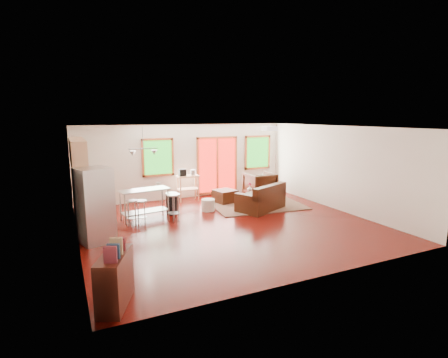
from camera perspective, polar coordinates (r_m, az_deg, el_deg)
name	(u,v)px	position (r m, az deg, el deg)	size (l,w,h in m)	color
floor	(229,225)	(9.51, 0.77, -7.49)	(7.50, 7.00, 0.02)	#3C0603
ceiling	(229,127)	(9.06, 0.81, 8.50)	(7.50, 7.00, 0.02)	white
back_wall	(186,161)	(12.41, -6.27, 2.86)	(7.50, 0.02, 2.60)	silver
left_wall	(74,190)	(8.31, -23.27, -1.62)	(0.02, 7.00, 2.60)	silver
right_wall	(339,168)	(11.32, 18.20, 1.69)	(0.02, 7.00, 2.60)	silver
front_wall	(316,209)	(6.29, 14.86, -4.74)	(7.50, 0.02, 2.60)	silver
window_left	(158,157)	(12.06, -10.73, 3.48)	(1.10, 0.05, 1.30)	#185C14
french_doors	(217,165)	(12.82, -1.10, 2.26)	(1.60, 0.05, 2.10)	red
window_right	(258,152)	(13.55, 5.50, 4.35)	(1.10, 0.05, 1.30)	#185C14
rug	(256,204)	(11.58, 5.24, -4.14)	(2.88, 2.22, 0.03)	#536140
loveseat	(262,200)	(10.89, 6.19, -3.40)	(1.77, 1.44, 0.82)	black
coffee_table	(258,192)	(12.04, 5.58, -2.17)	(0.98, 0.72, 0.35)	#3C140C
armchair	(260,184)	(12.61, 5.86, -0.75)	(0.95, 0.89, 0.98)	black
ottoman	(225,196)	(11.77, 0.14, -2.84)	(0.65, 0.65, 0.44)	black
pouf	(208,205)	(10.81, -2.61, -4.26)	(0.41, 0.41, 0.36)	beige
vase	(250,188)	(11.74, 4.21, -1.47)	(0.21, 0.21, 0.29)	silver
book	(262,188)	(11.67, 6.17, -1.42)	(0.20, 0.03, 0.27)	maroon
cabinets	(84,190)	(10.06, -21.91, -1.73)	(0.64, 2.24, 2.30)	tan
refrigerator	(95,205)	(8.53, -20.29, -4.07)	(0.87, 0.86, 1.74)	#B7BABC
island	(145,199)	(10.07, -12.84, -3.15)	(1.43, 0.73, 0.87)	#B7BABC
cup	(158,183)	(10.04, -10.65, -0.72)	(0.11, 0.09, 0.11)	white
bar_stool_a	(132,207)	(9.61, -14.84, -4.40)	(0.39, 0.39, 0.69)	#B7BABC
bar_stool_b	(141,207)	(9.65, -13.36, -4.40)	(0.37, 0.37, 0.66)	#B7BABC
bar_stool_c	(174,201)	(9.74, -8.24, -3.59)	(0.47, 0.47, 0.77)	#B7BABC
trash_can	(172,203)	(10.48, -8.49, -3.97)	(0.43, 0.43, 0.65)	black
kitchen_cart	(187,179)	(11.96, -6.02, -0.02)	(0.76, 0.52, 1.12)	tan
bookshelf	(115,279)	(5.81, -17.39, -15.32)	(0.70, 1.00, 1.09)	#3C140C
ceiling_flush	(269,128)	(10.36, 7.42, 8.20)	(0.35, 0.35, 0.12)	white
pendant_light	(143,152)	(9.92, -13.03, 4.27)	(0.80, 0.18, 0.79)	gray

